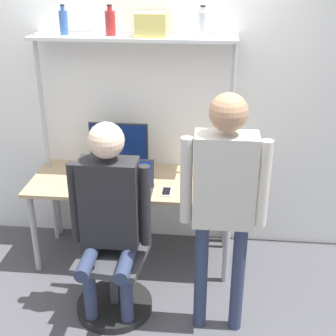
# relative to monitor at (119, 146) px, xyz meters

# --- Properties ---
(ground_plane) EXTENTS (12.00, 12.00, 0.00)m
(ground_plane) POSITION_rel_monitor_xyz_m (0.14, -0.53, -0.96)
(ground_plane) COLOR #4C4C51
(wall_back) EXTENTS (8.00, 0.06, 2.70)m
(wall_back) POSITION_rel_monitor_xyz_m (0.14, 0.22, 0.39)
(wall_back) COLOR white
(wall_back) RESTS_ON ground_plane
(desk) EXTENTS (1.68, 0.70, 0.73)m
(desk) POSITION_rel_monitor_xyz_m (0.14, -0.16, -0.31)
(desk) COLOR tan
(desk) RESTS_ON ground_plane
(shelf_unit) EXTENTS (1.59, 0.29, 1.85)m
(shelf_unit) POSITION_rel_monitor_xyz_m (0.14, 0.03, 0.61)
(shelf_unit) COLOR silver
(shelf_unit) RESTS_ON ground_plane
(monitor) EXTENTS (0.49, 0.24, 0.43)m
(monitor) POSITION_rel_monitor_xyz_m (0.00, 0.00, 0.00)
(monitor) COLOR #333338
(monitor) RESTS_ON desk
(laptop) EXTENTS (0.36, 0.23, 0.23)m
(laptop) POSITION_rel_monitor_xyz_m (0.15, -0.31, -0.17)
(laptop) COLOR #333338
(laptop) RESTS_ON desk
(cell_phone) EXTENTS (0.07, 0.15, 0.01)m
(cell_phone) POSITION_rel_monitor_xyz_m (0.44, -0.35, -0.22)
(cell_phone) COLOR silver
(cell_phone) RESTS_ON desk
(office_chair) EXTENTS (0.56, 0.56, 0.93)m
(office_chair) POSITION_rel_monitor_xyz_m (0.10, -0.82, -0.67)
(office_chair) COLOR black
(office_chair) RESTS_ON ground_plane
(person_seated) EXTENTS (0.56, 0.48, 1.45)m
(person_seated) POSITION_rel_monitor_xyz_m (0.10, -0.87, -0.10)
(person_seated) COLOR #2D3856
(person_seated) RESTS_ON ground_plane
(person_standing) EXTENTS (0.55, 0.23, 1.70)m
(person_standing) POSITION_rel_monitor_xyz_m (0.86, -0.96, 0.13)
(person_standing) COLOR #2D3856
(person_standing) RESTS_ON ground_plane
(bottle_red) EXTENTS (0.08, 0.08, 0.23)m
(bottle_red) POSITION_rel_monitor_xyz_m (-0.03, 0.03, 0.99)
(bottle_red) COLOR maroon
(bottle_red) RESTS_ON shelf_unit
(bottle_clear) EXTENTS (0.08, 0.08, 0.23)m
(bottle_clear) POSITION_rel_monitor_xyz_m (0.67, 0.03, 0.99)
(bottle_clear) COLOR silver
(bottle_clear) RESTS_ON shelf_unit
(bottle_blue) EXTENTS (0.06, 0.06, 0.22)m
(bottle_blue) POSITION_rel_monitor_xyz_m (-0.39, 0.03, 0.99)
(bottle_blue) COLOR #335999
(bottle_blue) RESTS_ON shelf_unit
(storage_box) EXTENTS (0.23, 0.23, 0.17)m
(storage_box) POSITION_rel_monitor_xyz_m (0.29, 0.03, 0.98)
(storage_box) COLOR #DBCC66
(storage_box) RESTS_ON shelf_unit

